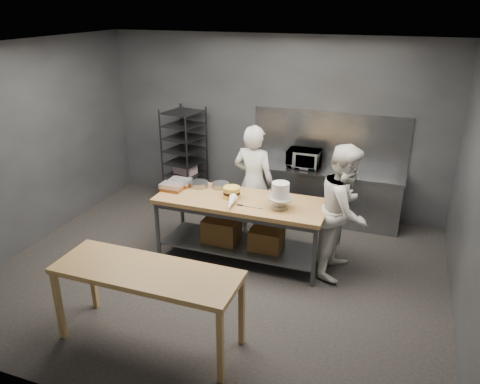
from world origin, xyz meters
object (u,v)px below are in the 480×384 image
(near_counter, at_px, (147,277))
(chef_right, at_px, (344,211))
(chef_behind, at_px, (254,183))
(layer_cake, at_px, (232,192))
(work_table, at_px, (241,222))
(frosted_cake_stand, at_px, (280,193))
(microwave, at_px, (304,159))
(speed_rack, at_px, (185,157))

(near_counter, xyz_separation_m, chef_right, (1.72, 2.17, 0.10))
(near_counter, distance_m, chef_behind, 2.74)
(layer_cake, bearing_deg, work_table, -3.08)
(near_counter, height_order, chef_right, chef_right)
(chef_behind, xyz_separation_m, frosted_cake_stand, (0.64, -0.80, 0.24))
(near_counter, xyz_separation_m, layer_cake, (0.17, 2.05, 0.19))
(work_table, height_order, microwave, microwave)
(speed_rack, bearing_deg, frosted_cake_stand, -37.15)
(work_table, relative_size, chef_right, 1.32)
(near_counter, relative_size, chef_right, 1.10)
(near_counter, distance_m, speed_rack, 3.89)
(chef_right, relative_size, microwave, 3.36)
(near_counter, bearing_deg, microwave, 77.71)
(microwave, bearing_deg, layer_cake, -111.08)
(frosted_cake_stand, bearing_deg, chef_behind, 128.62)
(work_table, xyz_separation_m, microwave, (0.51, 1.68, 0.48))
(frosted_cake_stand, bearing_deg, layer_cake, 170.85)
(speed_rack, height_order, microwave, speed_rack)
(chef_behind, distance_m, microwave, 1.15)
(work_table, bearing_deg, frosted_cake_stand, -10.56)
(chef_behind, height_order, frosted_cake_stand, chef_behind)
(microwave, height_order, frosted_cake_stand, frosted_cake_stand)
(chef_behind, relative_size, frosted_cake_stand, 4.95)
(speed_rack, bearing_deg, chef_right, -25.58)
(chef_behind, bearing_deg, microwave, -111.76)
(microwave, xyz_separation_m, layer_cake, (-0.65, -1.67, -0.05))
(layer_cake, bearing_deg, chef_behind, 81.80)
(work_table, bearing_deg, microwave, 73.27)
(layer_cake, bearing_deg, microwave, 68.92)
(near_counter, bearing_deg, work_table, 81.48)
(microwave, bearing_deg, work_table, -106.73)
(chef_behind, height_order, layer_cake, chef_behind)
(microwave, relative_size, layer_cake, 2.26)
(chef_right, xyz_separation_m, layer_cake, (-1.55, -0.12, 0.09))
(speed_rack, distance_m, microwave, 2.18)
(speed_rack, distance_m, frosted_cake_stand, 2.85)
(speed_rack, height_order, chef_behind, chef_behind)
(speed_rack, distance_m, chef_right, 3.42)
(near_counter, xyz_separation_m, speed_rack, (-1.36, 3.65, 0.04))
(near_counter, relative_size, chef_behind, 1.10)
(speed_rack, bearing_deg, work_table, -43.88)
(chef_behind, bearing_deg, layer_cake, 88.85)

